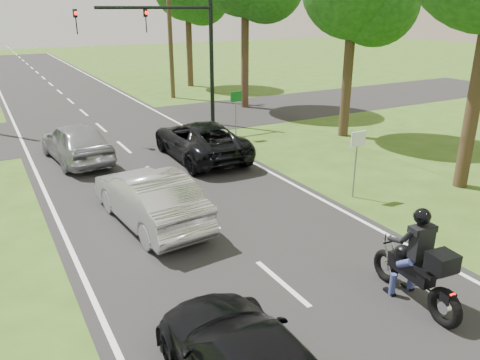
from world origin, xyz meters
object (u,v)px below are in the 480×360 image
silver_suv (76,142)px  silver_sedan (150,197)px  sign_white (357,148)px  sign_green (236,103)px  dark_suv (200,140)px  utility_pole_far (169,16)px  traffic_signal (175,41)px  motorcycle_rider (419,267)px

silver_suv → silver_sedan: bearing=89.7°
sign_white → sign_green: bearing=88.6°
dark_suv → utility_pole_far: 14.18m
silver_suv → traffic_signal: size_ratio=0.71×
dark_suv → utility_pole_far: (3.95, 12.91, 4.35)m
traffic_signal → sign_green: (1.56, -3.02, -2.54)m
motorcycle_rider → silver_sedan: 7.03m
motorcycle_rider → traffic_signal: size_ratio=0.38×
sign_white → sign_green: size_ratio=1.00×
dark_suv → sign_white: 6.64m
utility_pole_far → sign_green: 11.63m
dark_suv → sign_green: 3.36m
silver_suv → sign_green: sign_green is taller
utility_pole_far → sign_white: (-1.50, -19.02, -3.49)m
sign_white → dark_suv: bearing=111.8°
dark_suv → traffic_signal: (1.09, 4.90, 3.40)m
dark_suv → sign_green: (2.65, 1.89, 0.86)m
silver_sedan → silver_suv: 6.74m
traffic_signal → utility_pole_far: bearing=70.3°
silver_suv → sign_green: 7.04m
silver_sedan → sign_green: sign_green is taller
silver_sedan → silver_suv: silver_suv is taller
sign_white → sign_green: (0.20, 8.00, 0.00)m
silver_suv → utility_pole_far: bearing=-132.6°
silver_suv → sign_green: (6.99, 0.00, 0.82)m
motorcycle_rider → dark_suv: motorcycle_rider is taller
motorcycle_rider → utility_pole_far: bearing=85.7°
silver_sedan → sign_white: bearing=162.9°
utility_pole_far → motorcycle_rider: bearing=-100.1°
silver_suv → dark_suv: bearing=150.9°
silver_sedan → sign_green: size_ratio=2.15×
traffic_signal → sign_white: traffic_signal is taller
traffic_signal → sign_white: 11.39m
motorcycle_rider → utility_pole_far: size_ratio=0.24×
motorcycle_rider → silver_suv: motorcycle_rider is taller
traffic_signal → sign_green: size_ratio=3.00×
sign_green → traffic_signal: bearing=117.4°
traffic_signal → sign_white: bearing=-83.0°
silver_sedan → sign_white: sign_white is taller
silver_suv → sign_white: 10.52m
silver_suv → utility_pole_far: (8.29, 11.02, 4.30)m
traffic_signal → dark_suv: bearing=-102.5°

